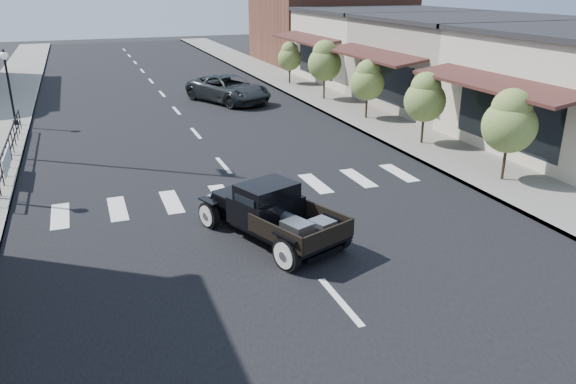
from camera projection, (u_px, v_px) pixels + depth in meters
name	position (u px, v px, depth m)	size (l,w,h in m)	color
ground	(291.00, 244.00, 14.48)	(120.00, 120.00, 0.00)	black
road	(184.00, 119.00, 27.65)	(14.00, 80.00, 0.02)	black
road_markings	(206.00, 145.00, 23.26)	(12.00, 60.00, 0.06)	silver
sidewalk_right	(340.00, 105.00, 30.39)	(3.00, 80.00, 0.15)	gray
storefront_mid	(467.00, 64.00, 29.99)	(10.00, 9.00, 4.50)	gray
storefront_far	(384.00, 47.00, 37.89)	(10.00, 9.00, 4.50)	beige
far_building_right	(330.00, 19.00, 46.39)	(11.00, 10.00, 7.00)	brown
railing	(10.00, 147.00, 20.65)	(0.08, 10.00, 1.00)	black
banner	(8.00, 168.00, 18.99)	(0.04, 2.20, 0.60)	silver
lamp_post_c	(9.00, 87.00, 25.39)	(0.36, 0.36, 3.43)	black
small_tree_a	(508.00, 137.00, 18.30)	(1.76, 1.76, 2.93)	olive
small_tree_b	(424.00, 109.00, 22.59)	(1.66, 1.66, 2.77)	olive
small_tree_c	(367.00, 90.00, 26.87)	(1.61, 1.61, 2.68)	olive
small_tree_d	(324.00, 71.00, 31.25)	(1.87, 1.87, 3.11)	olive
small_tree_e	(290.00, 63.00, 36.22)	(1.52, 1.52, 2.54)	olive
hotrod_pickup	(272.00, 212.00, 14.49)	(2.06, 4.42, 1.53)	black
second_car	(229.00, 89.00, 31.24)	(2.47, 5.36, 1.49)	black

